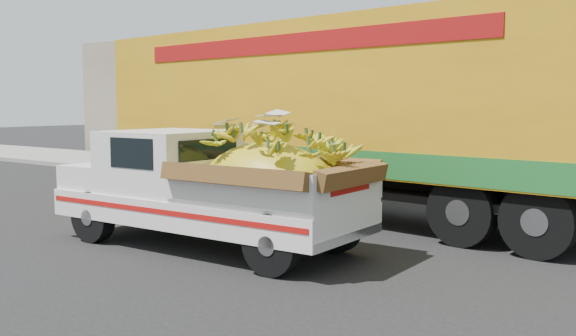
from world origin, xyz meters
The scene contains 6 objects.
ground centered at (0.00, 0.00, 0.00)m, with size 100.00×100.00×0.00m, color black.
curb centered at (0.00, 6.70, 0.07)m, with size 60.00×0.25×0.15m, color gray.
sidewalk centered at (0.00, 8.80, 0.07)m, with size 60.00×4.00×0.14m, color gray.
building_left centered at (-8.00, 14.70, 2.50)m, with size 18.00×6.00×5.00m, color gray.
pickup_truck centered at (2.16, 0.46, 0.97)m, with size 5.19×2.04×1.80m.
semi_trailer centered at (1.59, 4.24, 2.12)m, with size 12.04×3.78×3.80m.
Camera 1 is at (8.68, -6.70, 2.23)m, focal length 40.00 mm.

